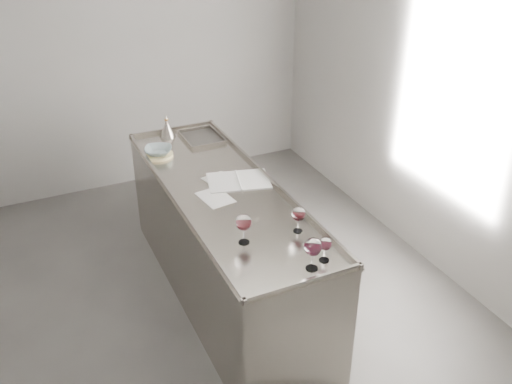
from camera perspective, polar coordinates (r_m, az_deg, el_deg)
name	(u,v)px	position (r m, az deg, el deg)	size (l,w,h in m)	color
room_shell	(163,162)	(3.49, -9.28, 2.98)	(4.54, 5.04, 2.84)	#4B4946
counter	(225,244)	(4.34, -3.13, -5.18)	(0.77, 2.42, 0.97)	#9B948B
wine_glass_left	(244,223)	(3.44, -1.24, -3.13)	(0.10, 0.10, 0.20)	white
wine_glass_middle	(313,248)	(3.23, 5.71, -5.56)	(0.10, 0.10, 0.20)	white
wine_glass_right	(299,215)	(3.57, 4.28, -2.27)	(0.09, 0.09, 0.17)	white
wine_glass_small	(325,245)	(3.32, 6.93, -5.25)	(0.08, 0.08, 0.16)	white
notebook	(239,181)	(4.19, -1.75, 1.13)	(0.51, 0.42, 0.02)	silver
loose_paper_top	(221,181)	(4.20, -3.50, 1.09)	(0.19, 0.27, 0.00)	white
loose_paper_under	(215,197)	(3.99, -4.09, -0.54)	(0.19, 0.27, 0.00)	silver
trivet	(159,155)	(4.64, -9.71, 3.68)	(0.23, 0.23, 0.02)	beige
ceramic_bowl	(158,151)	(4.63, -9.75, 4.09)	(0.22, 0.22, 0.05)	#8EA2A5
wine_funnel	(167,130)	(4.97, -8.87, 6.16)	(0.14, 0.14, 0.21)	#ABA298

